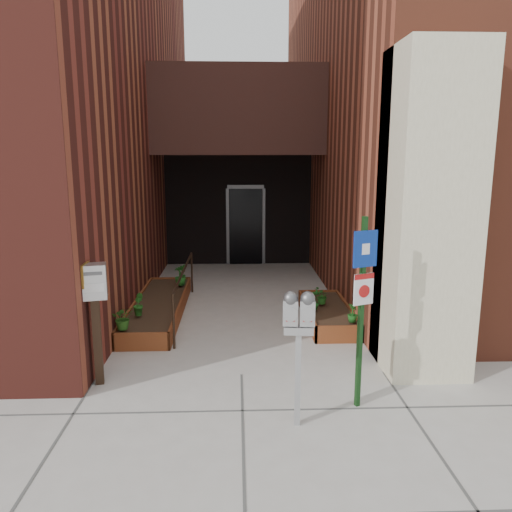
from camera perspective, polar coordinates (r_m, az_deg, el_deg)
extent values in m
plane|color=#9E9991|center=(7.13, -1.67, -13.41)|extent=(80.00, 80.00, 0.00)
cube|color=brown|center=(15.04, 22.72, 18.27)|extent=(8.00, 13.70, 10.00)
cube|color=beige|center=(7.21, 18.99, 4.46)|extent=(1.10, 1.20, 4.40)
cube|color=#311B15|center=(12.51, -2.08, 16.05)|extent=(4.20, 2.00, 2.00)
cube|color=black|center=(13.95, -2.02, 5.29)|extent=(4.00, 0.30, 3.00)
cube|color=black|center=(13.83, -1.18, 3.36)|extent=(0.90, 0.06, 2.10)
cube|color=#B79338|center=(6.74, -18.93, -2.04)|extent=(0.04, 0.30, 0.30)
cube|color=maroon|center=(8.06, -12.99, -9.54)|extent=(0.90, 0.04, 0.30)
cube|color=maroon|center=(11.42, -9.73, -3.16)|extent=(0.90, 0.04, 0.30)
cube|color=maroon|center=(9.80, -13.56, -5.78)|extent=(0.04, 3.60, 0.30)
cube|color=maroon|center=(9.66, -8.53, -5.82)|extent=(0.04, 3.60, 0.30)
cube|color=black|center=(9.73, -11.06, -5.91)|extent=(0.82, 3.52, 0.26)
cube|color=maroon|center=(8.28, 9.52, -8.85)|extent=(0.80, 0.04, 0.30)
cube|color=maroon|center=(10.29, 7.10, -4.70)|extent=(0.80, 0.04, 0.30)
cube|color=maroon|center=(9.22, 5.83, -6.61)|extent=(0.04, 2.20, 0.30)
cube|color=maroon|center=(9.35, 10.48, -6.48)|extent=(0.04, 2.20, 0.30)
cube|color=black|center=(9.28, 8.17, -6.67)|extent=(0.72, 2.12, 0.26)
cylinder|color=black|center=(7.96, -9.41, -7.39)|extent=(0.04, 0.04, 0.90)
cylinder|color=black|center=(11.12, -7.34, -1.89)|extent=(0.04, 0.04, 0.90)
cylinder|color=black|center=(9.42, -8.27, -1.66)|extent=(0.04, 3.30, 0.04)
cube|color=#A2A2A5|center=(5.75, 4.79, -13.92)|extent=(0.07, 0.07, 1.08)
cube|color=#A2A2A5|center=(5.52, 4.89, -8.42)|extent=(0.34, 0.16, 0.09)
cube|color=#A2A2A5|center=(5.46, 3.95, -6.48)|extent=(0.17, 0.12, 0.28)
sphere|color=#59595B|center=(5.41, 3.98, -4.84)|extent=(0.16, 0.16, 0.16)
cube|color=white|center=(5.40, 3.96, -6.44)|extent=(0.10, 0.02, 0.05)
cube|color=#B21414|center=(5.42, 3.95, -7.32)|extent=(0.10, 0.02, 0.03)
cube|color=#A2A2A5|center=(5.46, 5.90, -6.50)|extent=(0.17, 0.12, 0.28)
sphere|color=#59595B|center=(5.41, 5.94, -4.86)|extent=(0.16, 0.16, 0.16)
cube|color=white|center=(5.40, 5.93, -6.46)|extent=(0.10, 0.02, 0.05)
cube|color=#B21414|center=(5.43, 5.91, -7.34)|extent=(0.10, 0.02, 0.03)
cube|color=#143814|center=(6.03, 11.89, -6.57)|extent=(0.07, 0.07, 2.32)
cube|color=navy|center=(5.81, 12.39, 0.80)|extent=(0.30, 0.14, 0.42)
cube|color=white|center=(5.80, 12.42, 0.79)|extent=(0.10, 0.05, 0.13)
cube|color=white|center=(5.91, 12.20, -3.73)|extent=(0.25, 0.12, 0.37)
cube|color=#B21414|center=(5.87, 12.29, -2.30)|extent=(0.25, 0.11, 0.06)
cylinder|color=#B21414|center=(5.91, 12.26, -3.96)|extent=(0.14, 0.07, 0.15)
cube|color=black|center=(6.98, -17.66, -9.26)|extent=(0.13, 0.13, 1.19)
cube|color=silver|center=(6.74, -18.08, -2.77)|extent=(0.37, 0.30, 0.46)
cube|color=#59595B|center=(6.59, -18.21, -1.94)|extent=(0.24, 0.06, 0.04)
cube|color=white|center=(6.63, -18.11, -3.48)|extent=(0.26, 0.07, 0.11)
imported|color=#275A19|center=(8.18, -14.94, -6.83)|extent=(0.42, 0.42, 0.38)
imported|color=#21611B|center=(8.81, -13.34, -5.40)|extent=(0.26, 0.26, 0.38)
imported|color=#1C5D1A|center=(10.65, -8.65, -2.21)|extent=(0.29, 0.29, 0.41)
imported|color=#1A5819|center=(11.13, -8.37, -1.81)|extent=(0.24, 0.24, 0.33)
imported|color=#195317|center=(8.40, 10.97, -6.44)|extent=(0.23, 0.23, 0.30)
imported|color=#1B601E|center=(8.95, 6.88, -4.92)|extent=(0.21, 0.21, 0.38)
imported|color=#1D5B1A|center=(9.28, 7.54, -4.57)|extent=(0.39, 0.39, 0.31)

